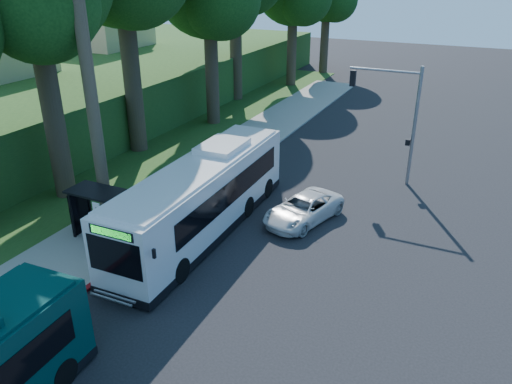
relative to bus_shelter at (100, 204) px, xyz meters
The scene contains 10 objects.
ground 8.00m from the bus_shelter, 21.51° to the left, with size 140.00×140.00×0.00m, color black.
sidewalk 3.35m from the bus_shelter, 90.90° to the left, with size 4.50×70.00×0.12m, color gray.
red_curb 3.07m from the bus_shelter, 26.83° to the right, with size 0.25×30.00×0.13m, color maroon.
grass_verge 9.90m from the bus_shelter, 126.16° to the left, with size 8.00×70.00×0.06m, color #234719.
bus_shelter is the anchor object (origin of this frame).
stop_sign_pole 2.85m from the bus_shelter, 49.08° to the right, with size 0.35×0.06×3.17m.
traffic_signal_pole 17.15m from the bus_shelter, 49.36° to the left, with size 4.10×0.30×7.00m.
hillside_backdrop 26.18m from the bus_shelter, 136.68° to the left, with size 24.00×60.00×8.80m.
white_bus 4.86m from the bus_shelter, 34.49° to the left, with size 3.05×13.13×3.90m.
pickup 9.97m from the bus_shelter, 35.47° to the left, with size 2.22×4.82×1.34m, color silver.
Camera 1 is at (8.39, -18.73, 12.07)m, focal length 35.00 mm.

